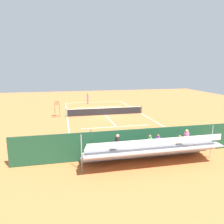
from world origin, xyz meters
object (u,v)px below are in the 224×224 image
Objects in this scene: tennis_net at (105,111)px; courtside_bench at (166,142)px; line_judge at (91,142)px; bleacher_stand at (151,150)px; equipment_bag at (148,149)px; tennis_ball_far at (99,105)px; tennis_racket at (85,104)px; tennis_player at (88,98)px; tennis_ball_near at (92,107)px; umpire_chair at (57,107)px.

tennis_net is 13.45m from courtside_bench.
tennis_net is at bearing -105.29° from line_judge.
bleacher_stand is 2.18m from equipment_bag.
line_judge reaches higher than tennis_net.
tennis_ball_far is (-0.43, -7.67, -0.47)m from tennis_net.
tennis_net reaches higher than equipment_bag.
courtside_bench is 0.93× the size of line_judge.
courtside_bench is at bearing 99.66° from tennis_racket.
tennis_net reaches higher than courtside_bench.
tennis_racket is at bearing -94.83° from line_judge.
tennis_player is 2.83m from tennis_ball_far.
tennis_player is 1.13m from tennis_racket.
courtside_bench is 5.85m from line_judge.
equipment_bag is at bearing 94.59° from tennis_ball_near.
tennis_racket is 2.87m from tennis_ball_far.
tennis_player and line_judge have the same top height.
bleacher_stand is (-0.04, 15.36, 0.43)m from tennis_net.
tennis_racket is at bearing -79.96° from tennis_net.
umpire_chair reaches higher than equipment_bag.
tennis_ball_far is (1.76, -20.94, -0.53)m from courtside_bench.
tennis_net reaches higher than tennis_ball_far.
line_judge is at bearing 74.71° from tennis_net.
tennis_player is at bearing -161.59° from tennis_racket.
line_judge is at bearing 79.03° from tennis_ball_far.
bleacher_stand is at bearing 44.11° from courtside_bench.
tennis_ball_far is (-2.13, 1.92, 0.02)m from tennis_racket.
tennis_ball_near is 19.51m from line_judge.
tennis_net is 5.72× the size of courtside_bench.
equipment_bag reaches higher than tennis_ball_far.
equipment_bag is at bearing 94.56° from tennis_player.
bleacher_stand is 16.65m from umpire_chair.
courtside_bench is 21.02m from tennis_ball_far.
courtside_bench is at bearing 94.81° from tennis_ball_far.
equipment_bag is at bearing 116.95° from umpire_chair.
umpire_chair is 2.38× the size of equipment_bag.
tennis_ball_near reaches higher than tennis_racket.
tennis_ball_near is at bearing -131.71° from umpire_chair.
tennis_player is at bearing -85.58° from tennis_ball_near.
umpire_chair reaches higher than tennis_player.
line_judge is (4.28, -0.11, 0.84)m from equipment_bag.
tennis_net is 156.06× the size of tennis_ball_far.
courtside_bench is (-2.15, -2.08, -0.37)m from bleacher_stand.
umpire_chair is at bearing 48.89° from tennis_ball_far.
courtside_bench is 1.60m from equipment_bag.
umpire_chair reaches higher than line_judge.
tennis_player reaches higher than tennis_net.
bleacher_stand reaches higher than line_judge.
tennis_racket is (-4.50, -9.52, -1.30)m from umpire_chair.
line_judge is (3.63, 13.29, 0.51)m from tennis_net.
umpire_chair reaches higher than courtside_bench.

